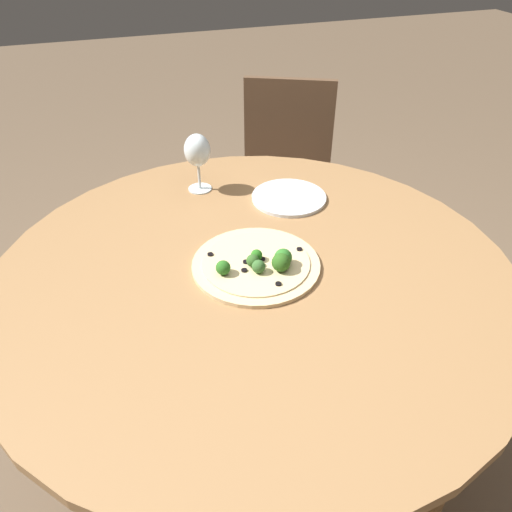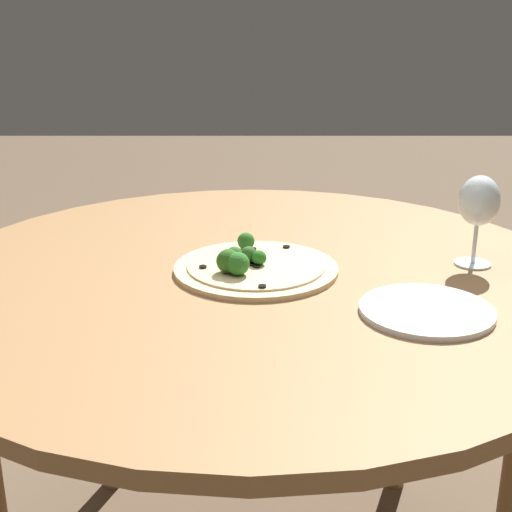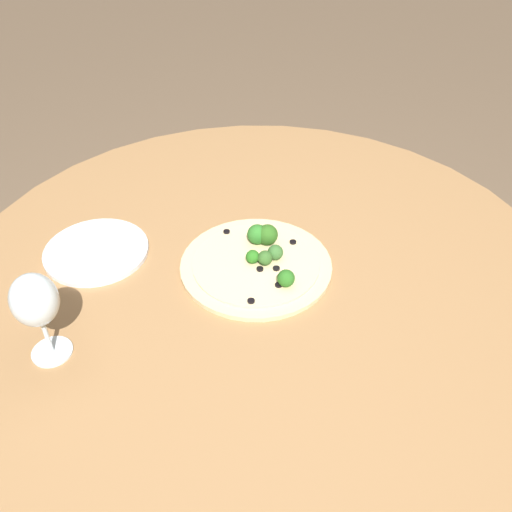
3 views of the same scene
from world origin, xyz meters
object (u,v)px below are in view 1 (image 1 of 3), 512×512
(chair, at_px, (285,183))
(plate_near, at_px, (289,197))
(pizza, at_px, (258,263))
(wine_glass, at_px, (197,152))

(chair, xyz_separation_m, plate_near, (-0.24, -0.62, 0.30))
(plate_near, bearing_deg, chair, 68.70)
(chair, relative_size, pizza, 2.89)
(chair, distance_m, pizza, 1.04)
(chair, bearing_deg, plate_near, -85.05)
(chair, bearing_deg, wine_glass, -108.47)
(pizza, distance_m, plate_near, 0.34)
(chair, height_order, wine_glass, wine_glass)
(chair, distance_m, plate_near, 0.73)
(pizza, bearing_deg, plate_near, 55.59)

